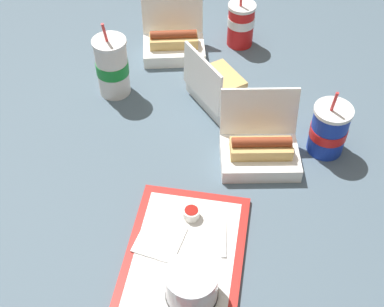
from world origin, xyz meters
The scene contains 12 objects.
ground_plane centered at (0.00, 0.00, 0.00)m, with size 3.20×3.20×0.00m, color #4C6070.
food_tray centered at (0.27, 0.00, 0.01)m, with size 0.41×0.32×0.01m.
cake_container centered at (0.37, 0.02, 0.05)m, with size 0.11×0.11×0.08m.
ketchup_cup centered at (0.17, 0.02, 0.03)m, with size 0.04×0.04×0.02m.
napkin_stack centered at (0.23, -0.06, 0.02)m, with size 0.10×0.10×0.00m, color white.
plastic_fork centered at (0.23, 0.09, 0.02)m, with size 0.11×0.01×0.01m, color white.
clamshell_hotdog_left centered at (-0.48, -0.03, 0.04)m, with size 0.17×0.20×0.17m.
clamshell_sandwich_corner centered at (-0.25, 0.11, 0.04)m, with size 0.23×0.21×0.17m.
clamshell_hotdog_front centered at (-0.02, 0.20, 0.04)m, with size 0.17×0.20×0.17m.
soda_cup_center centered at (-0.54, 0.18, 0.07)m, with size 0.09×0.09×0.20m.
soda_cup_front centered at (-0.30, -0.20, 0.09)m, with size 0.10×0.10×0.24m.
soda_cup_left centered at (-0.06, 0.37, 0.07)m, with size 0.10×0.10×0.20m.
Camera 1 is at (0.92, 0.01, 1.03)m, focal length 50.00 mm.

